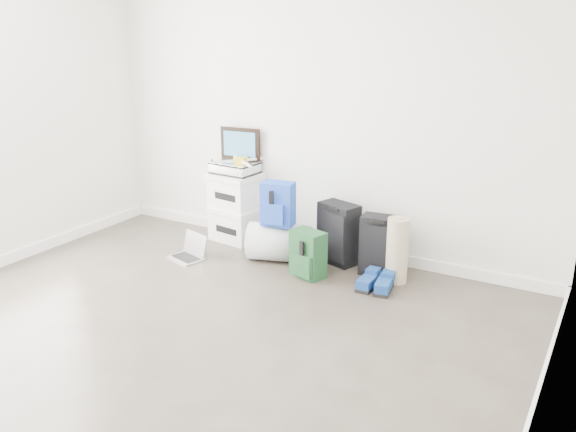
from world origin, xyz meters
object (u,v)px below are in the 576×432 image
Objects in this scene: laptop at (190,252)px; boxes_stack at (236,207)px; duffel_bag at (279,242)px; briefcase at (235,168)px; large_suitcase at (338,234)px; carry_on at (380,246)px.

boxes_stack is at bearing 98.56° from laptop.
duffel_bag is (0.66, -0.28, -0.17)m from boxes_stack.
briefcase reaches higher than boxes_stack.
large_suitcase reaches higher than laptop.
duffel_bag is at bearing -177.40° from carry_on.
carry_on reaches higher than laptop.
boxes_stack is 0.40m from briefcase.
boxes_stack is 1.21× the size of duffel_bag.
large_suitcase is 1.50× the size of laptop.
boxes_stack is at bearing 139.93° from duffel_bag.
large_suitcase reaches higher than carry_on.
boxes_stack is 1.58m from carry_on.
laptop is at bearing -136.30° from large_suitcase.
briefcase is 1.65m from carry_on.
large_suitcase is 1.06× the size of carry_on.
briefcase is 1.23m from large_suitcase.
large_suitcase is at bearing 164.01° from carry_on.
carry_on is at bearing 9.02° from large_suitcase.
laptop is (-1.23, -0.58, -0.22)m from large_suitcase.
boxes_stack is at bearing 168.81° from carry_on.
briefcase is at bearing 98.56° from laptop.
duffel_bag is 0.93m from carry_on.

